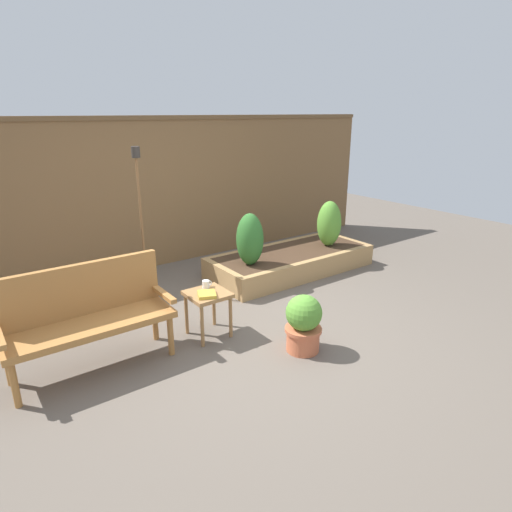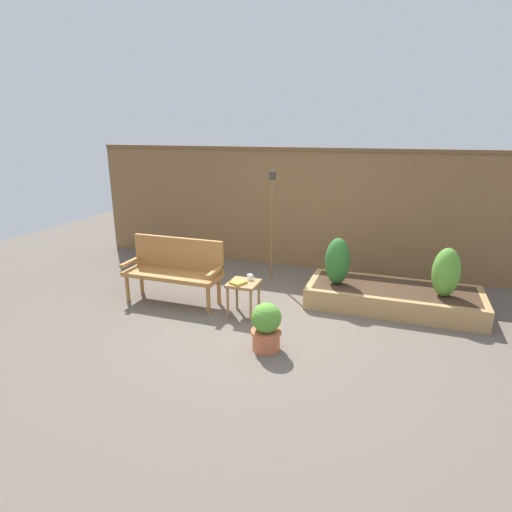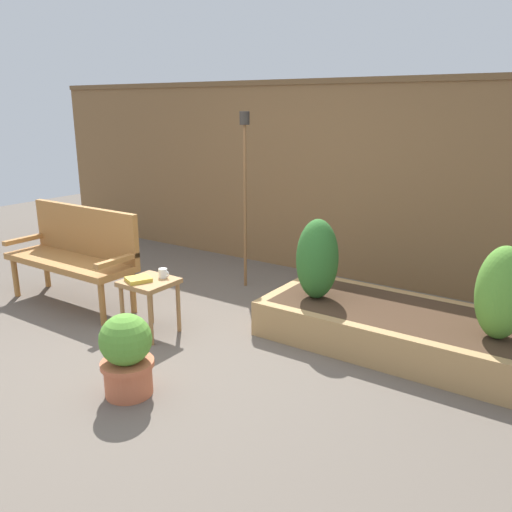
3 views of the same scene
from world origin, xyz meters
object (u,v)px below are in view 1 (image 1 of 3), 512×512
(shrub_near_bench, at_px, (250,239))
(tiki_torch, at_px, (139,196))
(book_on_table, at_px, (207,294))
(cup_on_table, at_px, (206,284))
(potted_boxwood, at_px, (304,323))
(garden_bench, at_px, (86,310))
(shrub_far_corner, at_px, (329,224))
(side_table, at_px, (208,300))

(shrub_near_bench, distance_m, tiki_torch, 1.47)
(book_on_table, bearing_deg, cup_on_table, 85.59)
(book_on_table, height_order, tiki_torch, tiki_torch)
(potted_boxwood, bearing_deg, garden_bench, 150.90)
(shrub_near_bench, bearing_deg, cup_on_table, -145.81)
(cup_on_table, height_order, book_on_table, cup_on_table)
(garden_bench, height_order, shrub_near_bench, shrub_near_bench)
(potted_boxwood, height_order, shrub_far_corner, shrub_far_corner)
(side_table, xyz_separation_m, cup_on_table, (0.05, 0.12, 0.12))
(side_table, bearing_deg, potted_boxwood, -53.78)
(cup_on_table, bearing_deg, potted_boxwood, -59.85)
(side_table, bearing_deg, shrub_far_corner, 18.24)
(shrub_near_bench, xyz_separation_m, tiki_torch, (-1.19, 0.63, 0.60))
(cup_on_table, xyz_separation_m, tiki_torch, (-0.11, 1.35, 0.72))
(book_on_table, distance_m, tiki_torch, 1.71)
(garden_bench, xyz_separation_m, potted_boxwood, (1.72, -0.96, -0.25))
(garden_bench, bearing_deg, shrub_far_corner, 10.47)
(side_table, bearing_deg, tiki_torch, 92.28)
(garden_bench, relative_size, potted_boxwood, 2.51)
(side_table, height_order, potted_boxwood, potted_boxwood)
(cup_on_table, distance_m, tiki_torch, 1.54)
(potted_boxwood, relative_size, shrub_far_corner, 0.85)
(cup_on_table, relative_size, shrub_near_bench, 0.16)
(side_table, height_order, tiki_torch, tiki_torch)
(garden_bench, distance_m, tiki_torch, 1.83)
(shrub_near_bench, bearing_deg, garden_bench, -163.20)
(side_table, relative_size, shrub_far_corner, 0.71)
(cup_on_table, distance_m, potted_boxwood, 1.08)
(shrub_near_bench, bearing_deg, book_on_table, -142.02)
(shrub_far_corner, bearing_deg, potted_boxwood, -140.28)
(cup_on_table, bearing_deg, shrub_far_corner, 16.20)
(book_on_table, bearing_deg, garden_bench, -168.06)
(cup_on_table, relative_size, potted_boxwood, 0.19)
(potted_boxwood, bearing_deg, shrub_far_corner, 39.72)
(garden_bench, bearing_deg, cup_on_table, -2.15)
(book_on_table, xyz_separation_m, shrub_far_corner, (2.61, 0.92, 0.14))
(shrub_far_corner, bearing_deg, side_table, -161.76)
(shrub_near_bench, bearing_deg, tiki_torch, 152.18)
(cup_on_table, relative_size, book_on_table, 0.57)
(cup_on_table, distance_m, shrub_near_bench, 1.30)
(garden_bench, height_order, potted_boxwood, garden_bench)
(side_table, xyz_separation_m, tiki_torch, (-0.06, 1.47, 0.84))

